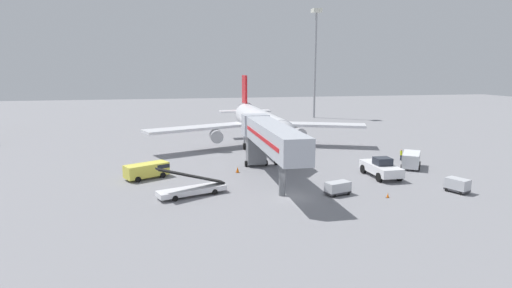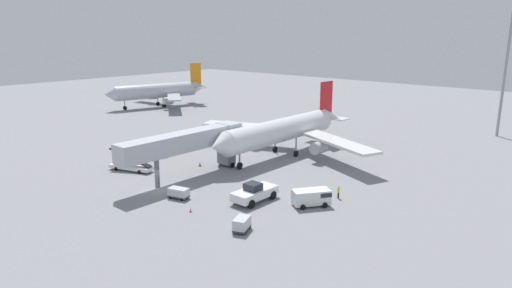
{
  "view_description": "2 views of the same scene",
  "coord_description": "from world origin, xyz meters",
  "px_view_note": "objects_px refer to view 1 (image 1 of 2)",
  "views": [
    {
      "loc": [
        -12.08,
        -40.19,
        13.29
      ],
      "look_at": [
        -0.11,
        17.41,
        2.55
      ],
      "focal_mm": 29.0,
      "sensor_mm": 36.0,
      "label": 1
    },
    {
      "loc": [
        49.71,
        -35.44,
        21.3
      ],
      "look_at": [
        0.52,
        20.33,
        2.78
      ],
      "focal_mm": 31.53,
      "sensor_mm": 36.0,
      "label": 2
    }
  ],
  "objects_px": {
    "belt_loader_truck": "(192,188)",
    "baggage_cart_rear_right": "(338,188)",
    "jet_bridge": "(269,137)",
    "apron_light_mast": "(316,44)",
    "service_van_outer_left": "(411,159)",
    "service_van_outer_right": "(148,170)",
    "safety_cone_bravo": "(238,170)",
    "airplane_at_gate": "(259,122)",
    "ground_crew_worker_foreground": "(401,155)",
    "safety_cone_alpha": "(388,195)",
    "pushback_tug": "(381,168)",
    "baggage_cart_mid_right": "(457,185)"
  },
  "relations": [
    {
      "from": "safety_cone_alpha",
      "to": "service_van_outer_left",
      "type": "bearing_deg",
      "value": 49.49
    },
    {
      "from": "pushback_tug",
      "to": "safety_cone_bravo",
      "type": "distance_m",
      "value": 18.11
    },
    {
      "from": "jet_bridge",
      "to": "apron_light_mast",
      "type": "distance_m",
      "value": 68.31
    },
    {
      "from": "belt_loader_truck",
      "to": "safety_cone_alpha",
      "type": "bearing_deg",
      "value": -13.75
    },
    {
      "from": "airplane_at_gate",
      "to": "service_van_outer_left",
      "type": "xyz_separation_m",
      "value": [
        17.62,
        -16.83,
        -3.39
      ]
    },
    {
      "from": "safety_cone_alpha",
      "to": "apron_light_mast",
      "type": "bearing_deg",
      "value": 76.51
    },
    {
      "from": "jet_bridge",
      "to": "ground_crew_worker_foreground",
      "type": "bearing_deg",
      "value": 17.48
    },
    {
      "from": "airplane_at_gate",
      "to": "service_van_outer_left",
      "type": "height_order",
      "value": "airplane_at_gate"
    },
    {
      "from": "service_van_outer_right",
      "to": "safety_cone_bravo",
      "type": "relative_size",
      "value": 7.53
    },
    {
      "from": "service_van_outer_right",
      "to": "safety_cone_bravo",
      "type": "height_order",
      "value": "service_van_outer_right"
    },
    {
      "from": "service_van_outer_left",
      "to": "apron_light_mast",
      "type": "height_order",
      "value": "apron_light_mast"
    },
    {
      "from": "service_van_outer_left",
      "to": "jet_bridge",
      "type": "bearing_deg",
      "value": -173.31
    },
    {
      "from": "airplane_at_gate",
      "to": "ground_crew_worker_foreground",
      "type": "distance_m",
      "value": 22.8
    },
    {
      "from": "service_van_outer_right",
      "to": "ground_crew_worker_foreground",
      "type": "bearing_deg",
      "value": 4.4
    },
    {
      "from": "jet_bridge",
      "to": "service_van_outer_left",
      "type": "xyz_separation_m",
      "value": [
        20.51,
        2.41,
        -4.17
      ]
    },
    {
      "from": "apron_light_mast",
      "to": "service_van_outer_right",
      "type": "bearing_deg",
      "value": -126.3
    },
    {
      "from": "pushback_tug",
      "to": "safety_cone_alpha",
      "type": "xyz_separation_m",
      "value": [
        -3.43,
        -7.88,
        -0.92
      ]
    },
    {
      "from": "belt_loader_truck",
      "to": "pushback_tug",
      "type": "bearing_deg",
      "value": 7.24
    },
    {
      "from": "ground_crew_worker_foreground",
      "to": "airplane_at_gate",
      "type": "bearing_deg",
      "value": 146.5
    },
    {
      "from": "jet_bridge",
      "to": "belt_loader_truck",
      "type": "distance_m",
      "value": 11.31
    },
    {
      "from": "baggage_cart_mid_right",
      "to": "service_van_outer_left",
      "type": "bearing_deg",
      "value": 82.39
    },
    {
      "from": "service_van_outer_left",
      "to": "baggage_cart_rear_right",
      "type": "height_order",
      "value": "service_van_outer_left"
    },
    {
      "from": "belt_loader_truck",
      "to": "baggage_cart_rear_right",
      "type": "height_order",
      "value": "belt_loader_truck"
    },
    {
      "from": "pushback_tug",
      "to": "belt_loader_truck",
      "type": "distance_m",
      "value": 23.66
    },
    {
      "from": "airplane_at_gate",
      "to": "apron_light_mast",
      "type": "distance_m",
      "value": 50.66
    },
    {
      "from": "baggage_cart_mid_right",
      "to": "safety_cone_bravo",
      "type": "xyz_separation_m",
      "value": [
        -22.07,
        13.5,
        -0.48
      ]
    },
    {
      "from": "belt_loader_truck",
      "to": "apron_light_mast",
      "type": "relative_size",
      "value": 0.26
    },
    {
      "from": "airplane_at_gate",
      "to": "safety_cone_bravo",
      "type": "height_order",
      "value": "airplane_at_gate"
    },
    {
      "from": "service_van_outer_left",
      "to": "baggage_cart_rear_right",
      "type": "relative_size",
      "value": 1.73
    },
    {
      "from": "belt_loader_truck",
      "to": "baggage_cart_rear_right",
      "type": "relative_size",
      "value": 2.6
    },
    {
      "from": "safety_cone_alpha",
      "to": "service_van_outer_right",
      "type": "bearing_deg",
      "value": 152.07
    },
    {
      "from": "belt_loader_truck",
      "to": "airplane_at_gate",
      "type": "bearing_deg",
      "value": 62.36
    },
    {
      "from": "jet_bridge",
      "to": "pushback_tug",
      "type": "distance_m",
      "value": 14.72
    },
    {
      "from": "pushback_tug",
      "to": "apron_light_mast",
      "type": "distance_m",
      "value": 66.26
    },
    {
      "from": "airplane_at_gate",
      "to": "service_van_outer_right",
      "type": "height_order",
      "value": "airplane_at_gate"
    },
    {
      "from": "jet_bridge",
      "to": "service_van_outer_right",
      "type": "relative_size",
      "value": 3.87
    },
    {
      "from": "service_van_outer_right",
      "to": "apron_light_mast",
      "type": "bearing_deg",
      "value": 53.7
    },
    {
      "from": "belt_loader_truck",
      "to": "service_van_outer_left",
      "type": "relative_size",
      "value": 1.5
    },
    {
      "from": "service_van_outer_right",
      "to": "safety_cone_bravo",
      "type": "distance_m",
      "value": 11.29
    },
    {
      "from": "airplane_at_gate",
      "to": "baggage_cart_mid_right",
      "type": "distance_m",
      "value": 32.69
    },
    {
      "from": "ground_crew_worker_foreground",
      "to": "service_van_outer_right",
      "type": "bearing_deg",
      "value": -175.6
    },
    {
      "from": "baggage_cart_rear_right",
      "to": "belt_loader_truck",
      "type": "bearing_deg",
      "value": 169.36
    },
    {
      "from": "service_van_outer_right",
      "to": "apron_light_mast",
      "type": "height_order",
      "value": "apron_light_mast"
    },
    {
      "from": "safety_cone_bravo",
      "to": "service_van_outer_left",
      "type": "bearing_deg",
      "value": -5.16
    },
    {
      "from": "pushback_tug",
      "to": "ground_crew_worker_foreground",
      "type": "xyz_separation_m",
      "value": [
        7.61,
        8.12,
        -0.3
      ]
    },
    {
      "from": "baggage_cart_rear_right",
      "to": "baggage_cart_mid_right",
      "type": "relative_size",
      "value": 1.09
    },
    {
      "from": "baggage_cart_mid_right",
      "to": "safety_cone_bravo",
      "type": "bearing_deg",
      "value": 148.55
    },
    {
      "from": "belt_loader_truck",
      "to": "service_van_outer_left",
      "type": "height_order",
      "value": "belt_loader_truck"
    },
    {
      "from": "service_van_outer_right",
      "to": "baggage_cart_mid_right",
      "type": "relative_size",
      "value": 2.09
    },
    {
      "from": "belt_loader_truck",
      "to": "ground_crew_worker_foreground",
      "type": "xyz_separation_m",
      "value": [
        31.07,
        11.09,
        0.08
      ]
    }
  ]
}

